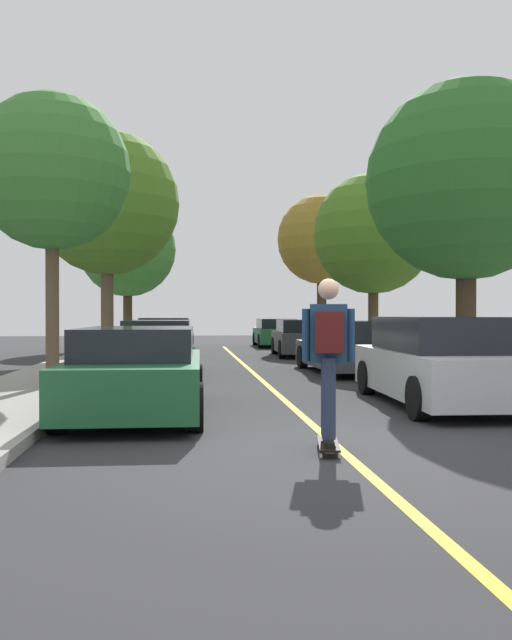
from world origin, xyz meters
TOP-DOWN VIEW (x-y plane):
  - ground at (0.00, 0.00)m, footprint 80.00×80.00m
  - center_line at (0.00, 4.00)m, footprint 0.12×39.20m
  - parked_car_left_nearest at (-2.45, 2.86)m, footprint 2.03×4.50m
  - parked_car_left_near at (-2.45, 9.37)m, footprint 1.89×4.50m
  - parked_car_left_far at (-2.45, 15.19)m, footprint 1.92×4.68m
  - parked_car_left_farthest at (-2.45, 22.06)m, footprint 2.12×4.64m
  - parked_car_right_nearest at (2.45, 3.34)m, footprint 1.96×4.53m
  - parked_car_right_near at (2.45, 9.49)m, footprint 2.08×4.49m
  - parked_car_right_far at (2.45, 16.27)m, footprint 2.08×4.10m
  - parked_car_right_farthest at (2.45, 23.31)m, footprint 1.99×4.24m
  - street_tree_left_nearest at (-4.32, 5.87)m, footprint 3.03×3.03m
  - street_tree_left_near at (-4.32, 14.64)m, footprint 4.72×4.72m
  - street_tree_left_far at (-4.32, 22.05)m, footprint 4.23×4.23m
  - street_tree_right_nearest at (4.32, 6.43)m, footprint 4.32×4.32m
  - street_tree_right_near at (4.32, 13.52)m, footprint 3.92×3.92m
  - street_tree_right_far at (4.32, 21.70)m, footprint 4.01×4.01m
  - fire_hydrant at (3.95, 6.51)m, footprint 0.20×0.20m
  - skateboard at (-0.16, -0.12)m, footprint 0.35×0.86m
  - skateboarder at (-0.17, -0.16)m, footprint 0.59×0.71m

SIDE VIEW (x-z plane):
  - ground at x=0.00m, z-range 0.00..0.00m
  - center_line at x=0.00m, z-range 0.00..0.01m
  - skateboard at x=-0.16m, z-range 0.04..0.14m
  - fire_hydrant at x=3.95m, z-range 0.14..0.84m
  - parked_car_left_farthest at x=-2.45m, z-range -0.02..1.30m
  - parked_car_right_near at x=2.45m, z-range -0.02..1.33m
  - parked_car_right_far at x=2.45m, z-range 0.00..1.33m
  - parked_car_right_farthest at x=2.45m, z-range 0.00..1.32m
  - parked_car_left_nearest at x=-2.45m, z-range 0.01..1.32m
  - parked_car_left_near at x=-2.45m, z-range -0.01..1.36m
  - parked_car_left_far at x=-2.45m, z-range -0.01..1.40m
  - parked_car_right_nearest at x=2.45m, z-range -0.02..1.46m
  - skateboarder at x=-0.17m, z-range 0.23..2.03m
  - street_tree_right_near at x=4.32m, z-range 1.15..7.11m
  - street_tree_left_nearest at x=-4.32m, z-range 1.44..7.10m
  - street_tree_left_far at x=-4.32m, z-range 1.20..7.60m
  - street_tree_right_nearest at x=4.32m, z-range 1.18..7.62m
  - street_tree_right_far at x=4.32m, z-range 1.49..8.25m
  - street_tree_left_near at x=-4.32m, z-range 1.46..8.86m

